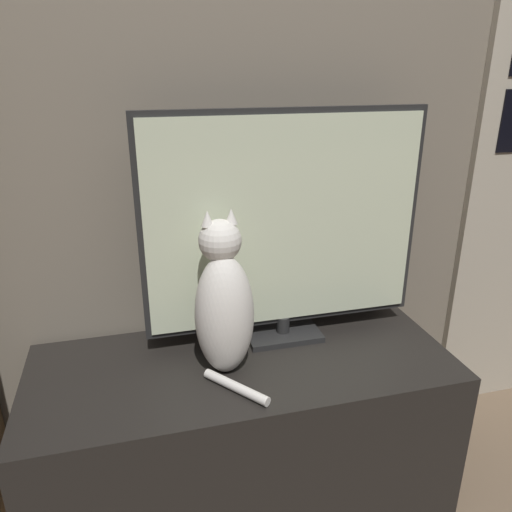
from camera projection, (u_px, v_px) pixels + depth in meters
name	position (u px, v px, depth m)	size (l,w,h in m)	color
wall_back	(218.00, 102.00, 1.59)	(4.80, 0.05, 2.60)	#756B5B
tv_stand	(244.00, 430.00, 1.67)	(1.33, 0.55, 0.54)	black
tv	(285.00, 227.00, 1.58)	(0.92, 0.15, 0.76)	black
cat	(224.00, 305.00, 1.46)	(0.18, 0.31, 0.50)	silver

